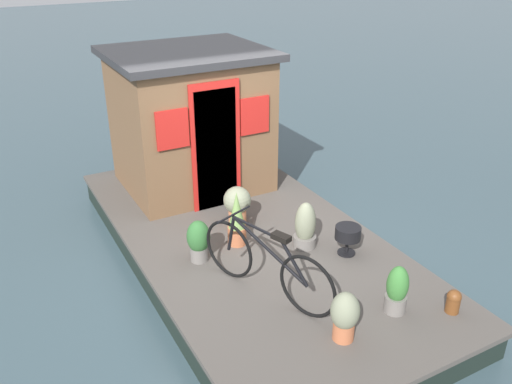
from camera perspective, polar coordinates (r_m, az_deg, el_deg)
The scene contains 12 objects.
ground_plane at distance 7.20m, azimuth -0.77°, elevation -7.23°, with size 60.00×60.00×0.00m, color #384C54.
houseboat_deck at distance 7.10m, azimuth -0.78°, elevation -5.90°, with size 5.84×2.91×0.39m.
houseboat_cabin at distance 8.08m, azimuth -6.92°, elevation 7.61°, with size 1.93×2.20×2.05m.
bicycle at distance 5.73m, azimuth 1.06°, elevation -7.60°, with size 1.66×0.73×0.83m.
potted_plant_lavender at distance 6.65m, azimuth -2.04°, elevation -2.93°, with size 0.23×0.23×0.71m.
potted_plant_sage at distance 5.28m, azimuth 9.36°, elevation -12.71°, with size 0.28×0.28×0.52m.
potted_plant_geranium at distance 5.74m, azimuth 14.66°, elevation -10.02°, with size 0.23×0.23×0.54m.
potted_plant_fern at distance 6.38m, azimuth -6.09°, elevation -5.09°, with size 0.28×0.28×0.52m.
potted_plant_succulent at distance 7.12m, azimuth -2.00°, elevation -1.21°, with size 0.37×0.37×0.53m.
potted_plant_rosemary at distance 6.65m, azimuth 5.22°, elevation -3.72°, with size 0.29×0.29×0.60m.
charcoal_grill at distance 6.57m, azimuth 9.68°, elevation -4.42°, with size 0.31×0.31×0.37m.
mooring_bollard at distance 5.97m, azimuth 20.15°, elevation -10.74°, with size 0.15×0.15×0.26m.
Camera 1 is at (-5.34, 2.81, 3.93)m, focal length 37.84 mm.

